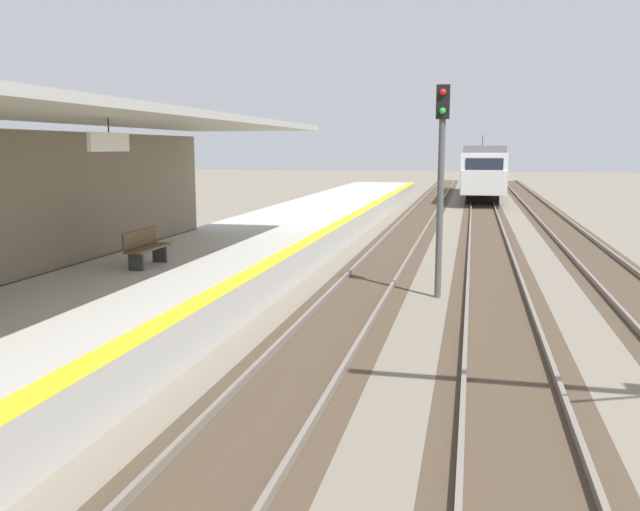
{
  "coord_description": "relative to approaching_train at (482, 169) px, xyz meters",
  "views": [
    {
      "loc": [
        4.6,
        0.62,
        3.7
      ],
      "look_at": [
        2.39,
        10.28,
        2.1
      ],
      "focal_mm": 37.3,
      "sensor_mm": 36.0,
      "label": 1
    }
  ],
  "objects": [
    {
      "name": "station_platform",
      "position": [
        -7.8,
        -36.64,
        -1.73
      ],
      "size": [
        5.0,
        80.0,
        0.91
      ],
      "color": "#B7B5AD",
      "rests_on": "ground"
    },
    {
      "name": "approaching_train",
      "position": [
        0.0,
        0.0,
        0.0
      ],
      "size": [
        2.93,
        19.6,
        4.76
      ],
      "color": "silver",
      "rests_on": "ground"
    },
    {
      "name": "track_pair_far_side",
      "position": [
        3.4,
        -32.64,
        -2.13
      ],
      "size": [
        2.34,
        120.0,
        0.16
      ],
      "color": "#4C3D2D",
      "rests_on": "ground"
    },
    {
      "name": "track_pair_middle",
      "position": [
        -0.0,
        -32.64,
        -2.13
      ],
      "size": [
        2.34,
        120.0,
        0.16
      ],
      "color": "#4C3D2D",
      "rests_on": "ground"
    },
    {
      "name": "platform_bench",
      "position": [
        -8.29,
        -37.62,
        -0.8
      ],
      "size": [
        0.45,
        1.6,
        0.88
      ],
      "color": "brown",
      "rests_on": "station_platform"
    },
    {
      "name": "track_pair_nearest_platform",
      "position": [
        -3.4,
        -32.64,
        -2.13
      ],
      "size": [
        2.34,
        120.0,
        0.16
      ],
      "color": "#4C3D2D",
      "rests_on": "ground"
    },
    {
      "name": "rail_signal_post",
      "position": [
        -1.46,
        -35.47,
        1.02
      ],
      "size": [
        0.32,
        0.34,
        5.2
      ],
      "color": "#4C4C4C",
      "rests_on": "ground"
    }
  ]
}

